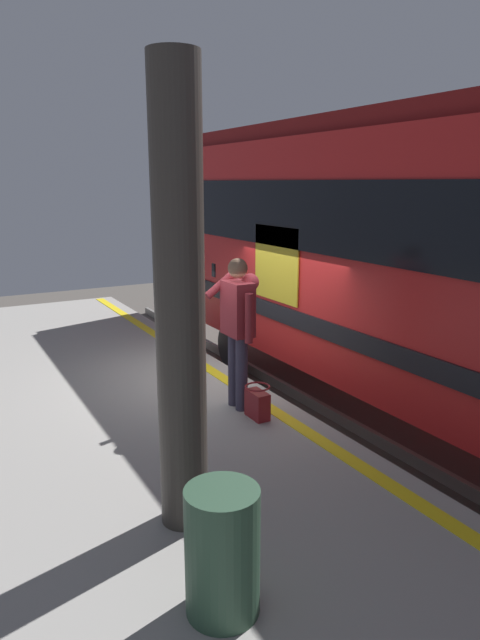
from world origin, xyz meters
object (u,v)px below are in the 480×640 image
object	(u,v)px
passenger	(238,321)
handbag	(257,403)
station_column	(180,307)
trash_bin	(222,551)

from	to	relation	value
passenger	handbag	size ratio (longest dim) A/B	4.62
station_column	trash_bin	bearing A→B (deg)	169.35
station_column	handbag	bearing A→B (deg)	-46.91
handbag	trash_bin	xyz separation A→B (m)	(-2.38, 1.67, 0.23)
handbag	station_column	world-z (taller)	station_column
trash_bin	passenger	bearing A→B (deg)	-30.71
passenger	station_column	bearing A→B (deg)	140.55
station_column	passenger	bearing A→B (deg)	-39.45
handbag	trash_bin	size ratio (longest dim) A/B	0.46
passenger	trash_bin	world-z (taller)	passenger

